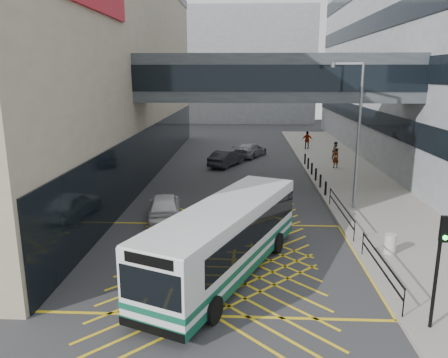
# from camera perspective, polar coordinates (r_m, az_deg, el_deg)

# --- Properties ---
(ground) EXTENTS (120.00, 120.00, 0.00)m
(ground) POSITION_cam_1_polar(r_m,az_deg,el_deg) (19.03, -0.59, -10.49)
(ground) COLOR #333335
(building_far) EXTENTS (28.00, 16.00, 18.00)m
(building_far) POSITION_cam_1_polar(r_m,az_deg,el_deg) (77.42, 0.53, 14.48)
(building_far) COLOR gray
(building_far) RESTS_ON ground
(skybridge) EXTENTS (20.00, 4.10, 3.00)m
(skybridge) POSITION_cam_1_polar(r_m,az_deg,el_deg) (29.42, 6.77, 12.97)
(skybridge) COLOR #3A3F44
(skybridge) RESTS_ON ground
(pavement) EXTENTS (6.00, 54.00, 0.16)m
(pavement) POSITION_cam_1_polar(r_m,az_deg,el_deg) (34.19, 16.16, 0.04)
(pavement) COLOR gray
(pavement) RESTS_ON ground
(box_junction) EXTENTS (12.00, 9.00, 0.01)m
(box_junction) POSITION_cam_1_polar(r_m,az_deg,el_deg) (19.03, -0.59, -10.48)
(box_junction) COLOR gold
(box_junction) RESTS_ON ground
(bus) EXTENTS (6.13, 10.32, 2.87)m
(bus) POSITION_cam_1_polar(r_m,az_deg,el_deg) (17.24, 0.35, -7.58)
(bus) COLOR silver
(bus) RESTS_ON ground
(car_white) EXTENTS (2.52, 4.79, 1.45)m
(car_white) POSITION_cam_1_polar(r_m,az_deg,el_deg) (24.23, -7.75, -3.43)
(car_white) COLOR silver
(car_white) RESTS_ON ground
(car_dark) EXTENTS (3.48, 4.83, 1.41)m
(car_dark) POSITION_cam_1_polar(r_m,az_deg,el_deg) (37.56, 0.32, 2.74)
(car_dark) COLOR black
(car_dark) RESTS_ON ground
(car_silver) EXTENTS (3.68, 5.00, 1.43)m
(car_silver) POSITION_cam_1_polar(r_m,az_deg,el_deg) (41.90, 3.44, 3.87)
(car_silver) COLOR gray
(car_silver) RESTS_ON ground
(traffic_light) EXTENTS (0.26, 0.42, 3.65)m
(traffic_light) POSITION_cam_1_polar(r_m,az_deg,el_deg) (14.48, 26.37, -9.06)
(traffic_light) COLOR black
(traffic_light) RESTS_ON pavement
(street_lamp) EXTENTS (1.79, 0.94, 8.21)m
(street_lamp) POSITION_cam_1_polar(r_m,az_deg,el_deg) (25.74, 16.81, 6.47)
(street_lamp) COLOR slate
(street_lamp) RESTS_ON pavement
(litter_bin) EXTENTS (0.49, 0.49, 0.85)m
(litter_bin) POSITION_cam_1_polar(r_m,az_deg,el_deg) (20.44, 20.89, -7.91)
(litter_bin) COLOR #ADA89E
(litter_bin) RESTS_ON pavement
(kerb_railings) EXTENTS (0.05, 12.54, 1.00)m
(kerb_railings) POSITION_cam_1_polar(r_m,az_deg,el_deg) (20.96, 16.84, -6.20)
(kerb_railings) COLOR black
(kerb_railings) RESTS_ON pavement
(bollards) EXTENTS (0.14, 10.14, 0.90)m
(bollards) POSITION_cam_1_polar(r_m,az_deg,el_deg) (33.54, 11.65, 0.98)
(bollards) COLOR black
(bollards) RESTS_ON pavement
(pedestrian_a) EXTENTS (0.79, 0.69, 1.64)m
(pedestrian_a) POSITION_cam_1_polar(r_m,az_deg,el_deg) (37.36, 14.37, 2.68)
(pedestrian_a) COLOR gray
(pedestrian_a) RESTS_ON pavement
(pedestrian_b) EXTENTS (0.88, 0.85, 1.59)m
(pedestrian_b) POSITION_cam_1_polar(r_m,az_deg,el_deg) (41.14, 14.39, 3.62)
(pedestrian_b) COLOR gray
(pedestrian_b) RESTS_ON pavement
(pedestrian_c) EXTENTS (1.09, 0.56, 1.82)m
(pedestrian_c) POSITION_cam_1_polar(r_m,az_deg,el_deg) (46.30, 10.82, 5.02)
(pedestrian_c) COLOR gray
(pedestrian_c) RESTS_ON pavement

